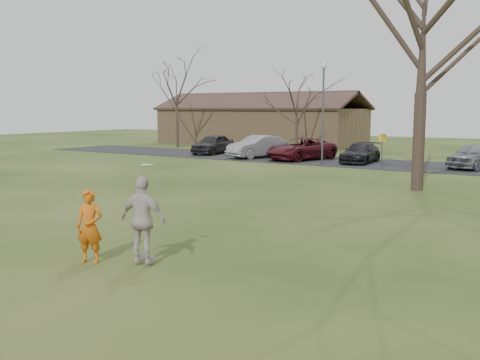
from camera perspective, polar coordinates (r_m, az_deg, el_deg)
name	(u,v)px	position (r m, az deg, el deg)	size (l,w,h in m)	color
ground	(145,263)	(12.97, -9.87, -8.52)	(120.00, 120.00, 0.00)	#1E380F
parking_strip	(430,167)	(35.29, 19.10, 1.31)	(62.00, 6.50, 0.04)	black
player_defender	(90,227)	(13.10, -15.32, -4.67)	(0.62, 0.41, 1.70)	#C1580F
car_0	(213,144)	(42.69, -2.83, 3.74)	(1.78, 4.43, 1.51)	#242426
car_1	(258,146)	(39.39, 1.89, 3.49)	(1.67, 4.79, 1.58)	gray
car_2	(301,149)	(37.89, 6.38, 3.22)	(2.45, 5.31, 1.47)	#4A1119
car_3	(360,153)	(36.46, 12.38, 2.76)	(1.78, 4.37, 1.27)	black
car_4	(474,155)	(35.09, 23.13, 2.35)	(1.78, 4.42, 1.50)	gray
catching_play	(143,220)	(12.57, -10.00, -4.07)	(1.21, 0.65, 2.27)	#BDAFAA
building	(260,125)	(55.08, 2.07, 5.76)	(20.60, 8.50, 5.14)	#8C6D4C
lamp_post	(323,101)	(34.76, 8.62, 8.07)	(0.34, 0.34, 6.27)	#47474C
sign_yellow	(382,145)	(32.87, 14.52, 3.56)	(0.35, 0.35, 2.08)	#47474C
big_tree	(424,25)	(25.17, 18.50, 14.97)	(9.00, 9.00, 14.00)	#352821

